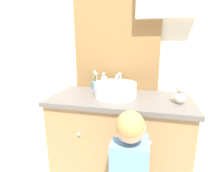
{
  "coord_description": "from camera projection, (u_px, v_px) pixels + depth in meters",
  "views": [
    {
      "loc": [
        0.24,
        -1.02,
        1.21
      ],
      "look_at": [
        -0.06,
        0.27,
        0.89
      ],
      "focal_mm": 28.0,
      "sensor_mm": 36.0,
      "label": 1
    }
  ],
  "objects": [
    {
      "name": "wall_back",
      "position": [
        129.0,
        35.0,
        1.58
      ],
      "size": [
        3.2,
        0.18,
        2.5
      ],
      "color": "beige",
      "rests_on": "ground_plane"
    },
    {
      "name": "vanity_counter",
      "position": [
        120.0,
        140.0,
        1.52
      ],
      "size": [
        1.13,
        0.56,
        0.79
      ],
      "color": "#A37A4C",
      "rests_on": "ground_plane"
    },
    {
      "name": "sink_basin",
      "position": [
        116.0,
        89.0,
        1.43
      ],
      "size": [
        0.35,
        0.4,
        0.17
      ],
      "color": "white",
      "rests_on": "vanity_counter"
    },
    {
      "name": "toothbrush_holder",
      "position": [
        96.0,
        85.0,
        1.67
      ],
      "size": [
        0.08,
        0.08,
        0.18
      ],
      "color": "#4C93C6",
      "rests_on": "vanity_counter"
    },
    {
      "name": "soap_dispenser",
      "position": [
        104.0,
        83.0,
        1.61
      ],
      "size": [
        0.05,
        0.05,
        0.17
      ],
      "color": "beige",
      "rests_on": "vanity_counter"
    },
    {
      "name": "child_figure",
      "position": [
        130.0,
        168.0,
        1.01
      ],
      "size": [
        0.22,
        0.44,
        0.87
      ],
      "color": "slate",
      "rests_on": "ground_plane"
    },
    {
      "name": "teddy_bear",
      "position": [
        180.0,
        95.0,
        1.25
      ],
      "size": [
        0.08,
        0.07,
        0.15
      ],
      "color": "beige",
      "rests_on": "vanity_counter"
    }
  ]
}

